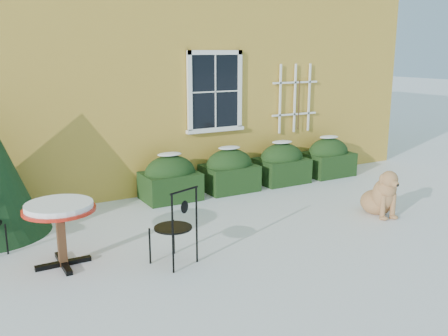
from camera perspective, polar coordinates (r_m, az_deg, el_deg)
ground at (r=7.64m, az=3.73°, el=-8.09°), size 80.00×80.00×0.00m
house at (r=13.53m, az=-13.06°, el=14.79°), size 12.40×8.40×6.40m
hedge_row at (r=10.43m, az=3.70°, el=0.06°), size 4.95×0.80×0.91m
bistro_table at (r=6.82m, az=-18.29°, el=-4.99°), size 0.93×0.93×0.87m
patio_chair_near at (r=6.63m, az=-5.57°, el=-6.61°), size 0.61×0.60×1.06m
dog at (r=8.99m, az=17.55°, el=-3.09°), size 0.65×0.90×0.85m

